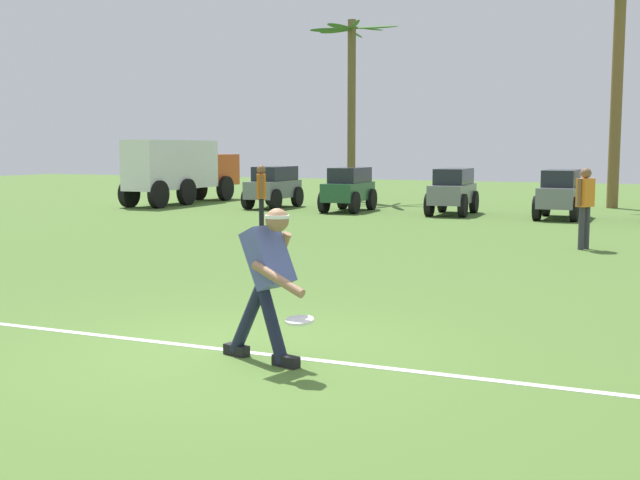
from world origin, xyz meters
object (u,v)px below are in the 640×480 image
at_px(box_truck, 181,168).
at_px(palm_tree_left_of_centre, 617,74).
at_px(parked_car_slot_a, 274,186).
at_px(frisbee_in_flight, 300,320).
at_px(parked_car_slot_d, 560,192).
at_px(palm_tree_far_left, 352,89).
at_px(teammate_midfield, 585,200).
at_px(parked_car_slot_b, 349,188).
at_px(teammate_near_sideline, 261,193).
at_px(frisbee_thrower, 268,276).
at_px(parked_car_slot_c, 453,190).

bearing_deg(box_truck, palm_tree_left_of_centre, 16.28).
bearing_deg(parked_car_slot_a, frisbee_in_flight, -61.20).
xyz_separation_m(parked_car_slot_d, palm_tree_far_left, (-8.11, 4.48, 3.34)).
height_order(teammate_midfield, parked_car_slot_b, teammate_midfield).
xyz_separation_m(teammate_midfield, parked_car_slot_a, (-10.49, 7.00, -0.22)).
height_order(teammate_near_sideline, box_truck, box_truck).
distance_m(parked_car_slot_a, parked_car_slot_d, 9.05).
xyz_separation_m(parked_car_slot_b, parked_car_slot_d, (6.28, 0.08, 0.00)).
relative_size(parked_car_slot_a, palm_tree_left_of_centre, 0.33).
xyz_separation_m(teammate_near_sideline, box_truck, (-7.52, 7.79, 0.29)).
height_order(frisbee_in_flight, palm_tree_far_left, palm_tree_far_left).
height_order(teammate_midfield, palm_tree_left_of_centre, palm_tree_left_of_centre).
relative_size(frisbee_in_flight, teammate_near_sideline, 0.17).
height_order(frisbee_thrower, teammate_midfield, teammate_midfield).
xyz_separation_m(parked_car_slot_c, palm_tree_left_of_centre, (4.02, 4.60, 3.54)).
relative_size(teammate_midfield, parked_car_slot_b, 0.64).
xyz_separation_m(box_truck, palm_tree_left_of_centre, (13.90, 4.06, 3.03)).
bearing_deg(teammate_midfield, box_truck, 152.67).
bearing_deg(parked_car_slot_d, parked_car_slot_c, 178.47).
xyz_separation_m(frisbee_in_flight, parked_car_slot_a, (-9.39, 17.08, 0.22)).
relative_size(parked_car_slot_b, palm_tree_far_left, 0.38).
distance_m(frisbee_thrower, parked_car_slot_b, 17.58).
distance_m(parked_car_slot_b, parked_car_slot_c, 3.23).
xyz_separation_m(parked_car_slot_b, box_truck, (-6.65, 0.71, 0.51)).
bearing_deg(palm_tree_far_left, teammate_midfield, -49.76).
bearing_deg(palm_tree_left_of_centre, frisbee_in_flight, -91.65).
relative_size(frisbee_in_flight, parked_car_slot_b, 0.11).
bearing_deg(palm_tree_left_of_centre, parked_car_slot_d, -101.60).
height_order(parked_car_slot_d, palm_tree_left_of_centre, palm_tree_left_of_centre).
bearing_deg(parked_car_slot_c, teammate_near_sideline, -108.06).
distance_m(box_truck, palm_tree_left_of_centre, 14.79).
bearing_deg(parked_car_slot_a, palm_tree_far_left, 77.68).
bearing_deg(parked_car_slot_a, teammate_midfield, -33.72).
height_order(teammate_near_sideline, teammate_midfield, same).
distance_m(teammate_near_sideline, box_truck, 10.83).
bearing_deg(box_truck, teammate_near_sideline, -46.02).
bearing_deg(teammate_midfield, parked_car_slot_b, 138.96).
bearing_deg(parked_car_slot_b, teammate_near_sideline, -83.03).
distance_m(frisbee_in_flight, box_truck, 21.99).
relative_size(teammate_near_sideline, parked_car_slot_c, 0.64).
height_order(teammate_near_sideline, parked_car_slot_b, teammate_near_sideline).
bearing_deg(box_truck, parked_car_slot_a, -6.34).
bearing_deg(frisbee_in_flight, parked_car_slot_a, 118.80).
height_order(teammate_near_sideline, palm_tree_left_of_centre, palm_tree_left_of_centre).
bearing_deg(teammate_midfield, frisbee_in_flight, -96.22).
relative_size(parked_car_slot_a, parked_car_slot_c, 0.99).
height_order(teammate_midfield, palm_tree_far_left, palm_tree_far_left).
height_order(parked_car_slot_b, palm_tree_far_left, palm_tree_far_left).
relative_size(teammate_midfield, parked_car_slot_c, 0.64).
bearing_deg(parked_car_slot_b, frisbee_thrower, -69.54).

